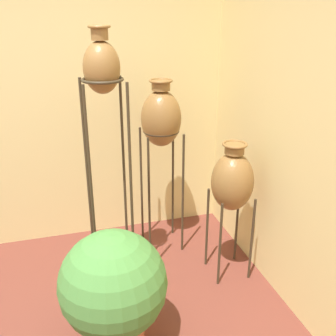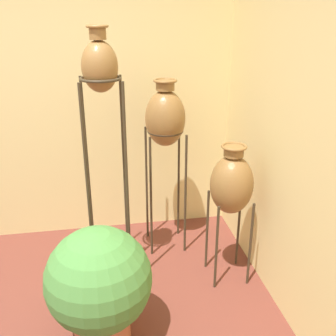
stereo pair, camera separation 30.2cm
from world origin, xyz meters
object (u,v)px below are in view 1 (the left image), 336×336
Objects in this scene: vase_stand_short at (232,182)px; vase_stand_medium at (161,120)px; vase_stand_tall at (102,80)px; potted_plant at (113,289)px.

vase_stand_medium is at bearing 126.73° from vase_stand_short.
vase_stand_medium reaches higher than vase_stand_short.
potted_plant is at bearing -97.68° from vase_stand_tall.
vase_stand_tall is at bearing 82.32° from potted_plant.
vase_stand_short is 1.36× the size of potted_plant.
vase_stand_short is (0.91, -0.15, -0.78)m from vase_stand_tall.
vase_stand_tall is 1.73× the size of vase_stand_short.
vase_stand_medium is at bearing 61.01° from potted_plant.
potted_plant is (-1.00, -0.53, -0.36)m from vase_stand_short.
vase_stand_medium reaches higher than potted_plant.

